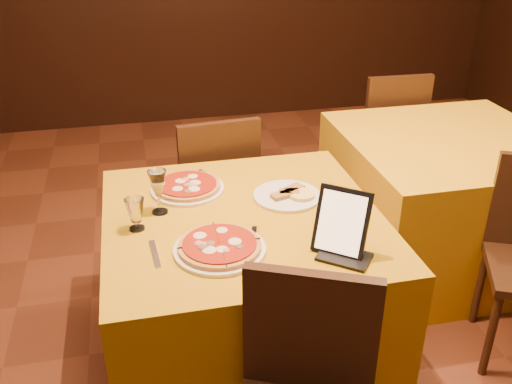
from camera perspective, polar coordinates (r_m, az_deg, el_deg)
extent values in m
cube|color=#BC8C0C|center=(2.49, -1.24, -9.87)|extent=(1.10, 1.10, 0.75)
cube|color=#E4A80E|center=(3.35, 18.14, -0.86)|extent=(1.10, 1.10, 0.75)
cylinder|color=white|center=(2.06, -3.65, -5.74)|extent=(0.33, 0.33, 0.01)
cylinder|color=#AD4C23|center=(2.05, -3.66, -5.37)|extent=(0.30, 0.30, 0.02)
cylinder|color=white|center=(2.49, -6.86, 0.30)|extent=(0.32, 0.32, 0.01)
cylinder|color=#AD4C23|center=(2.48, -6.88, 0.63)|extent=(0.29, 0.29, 0.02)
cylinder|color=white|center=(2.42, 3.11, -0.40)|extent=(0.29, 0.29, 0.01)
cylinder|color=olive|center=(2.41, 3.12, -0.04)|extent=(0.18, 0.18, 0.02)
cube|color=black|center=(2.02, 8.56, -2.99)|extent=(0.21, 0.20, 0.23)
cube|color=silver|center=(2.08, -0.41, -5.50)|extent=(0.08, 0.22, 0.01)
cube|color=silver|center=(2.07, -10.07, -6.10)|extent=(0.03, 0.18, 0.01)
cube|color=silver|center=(2.61, -4.72, 1.65)|extent=(0.09, 0.15, 0.01)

